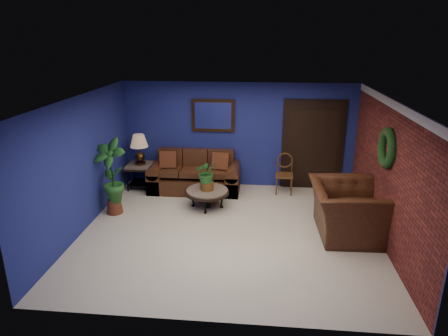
# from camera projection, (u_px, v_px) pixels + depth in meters

# --- Properties ---
(floor) EXTENTS (5.50, 5.50, 0.00)m
(floor) POSITION_uv_depth(u_px,v_px,m) (229.00, 232.00, 7.54)
(floor) COLOR beige
(floor) RESTS_ON ground
(wall_back) EXTENTS (5.50, 0.04, 2.50)m
(wall_back) POSITION_uv_depth(u_px,v_px,m) (238.00, 135.00, 9.49)
(wall_back) COLOR navy
(wall_back) RESTS_ON ground
(wall_left) EXTENTS (0.04, 5.00, 2.50)m
(wall_left) POSITION_uv_depth(u_px,v_px,m) (82.00, 164.00, 7.39)
(wall_left) COLOR navy
(wall_left) RESTS_ON ground
(wall_right_brick) EXTENTS (0.04, 5.00, 2.50)m
(wall_right_brick) POSITION_uv_depth(u_px,v_px,m) (388.00, 174.00, 6.88)
(wall_right_brick) COLOR maroon
(wall_right_brick) RESTS_ON ground
(ceiling) EXTENTS (5.50, 5.00, 0.02)m
(ceiling) POSITION_uv_depth(u_px,v_px,m) (230.00, 99.00, 6.73)
(ceiling) COLOR silver
(ceiling) RESTS_ON wall_back
(crown_molding) EXTENTS (0.03, 5.00, 0.14)m
(crown_molding) POSITION_uv_depth(u_px,v_px,m) (396.00, 106.00, 6.51)
(crown_molding) COLOR white
(crown_molding) RESTS_ON wall_right_brick
(wall_mirror) EXTENTS (1.02, 0.06, 0.77)m
(wall_mirror) POSITION_uv_depth(u_px,v_px,m) (213.00, 116.00, 9.36)
(wall_mirror) COLOR #422913
(wall_mirror) RESTS_ON wall_back
(closet_door) EXTENTS (1.44, 0.06, 2.18)m
(closet_door) POSITION_uv_depth(u_px,v_px,m) (313.00, 146.00, 9.37)
(closet_door) COLOR black
(closet_door) RESTS_ON wall_back
(wreath) EXTENTS (0.16, 0.72, 0.72)m
(wreath) POSITION_uv_depth(u_px,v_px,m) (387.00, 148.00, 6.79)
(wreath) COLOR black
(wreath) RESTS_ON wall_right_brick
(sofa) EXTENTS (2.12, 0.91, 0.95)m
(sofa) POSITION_uv_depth(u_px,v_px,m) (195.00, 177.00, 9.49)
(sofa) COLOR #4E2916
(sofa) RESTS_ON ground
(coffee_table) EXTENTS (0.94, 0.94, 0.40)m
(coffee_table) POSITION_uv_depth(u_px,v_px,m) (207.00, 192.00, 8.49)
(coffee_table) COLOR #55504A
(coffee_table) RESTS_ON ground
(end_table) EXTENTS (0.66, 0.66, 0.60)m
(end_table) POSITION_uv_depth(u_px,v_px,m) (141.00, 170.00, 9.53)
(end_table) COLOR #55504A
(end_table) RESTS_ON ground
(table_lamp) EXTENTS (0.42, 0.42, 0.70)m
(table_lamp) POSITION_uv_depth(u_px,v_px,m) (139.00, 146.00, 9.34)
(table_lamp) COLOR #422913
(table_lamp) RESTS_ON end_table
(side_chair) EXTENTS (0.41, 0.41, 0.93)m
(side_chair) POSITION_uv_depth(u_px,v_px,m) (284.00, 171.00, 9.26)
(side_chair) COLOR brown
(side_chair) RESTS_ON ground
(armchair) EXTENTS (1.32, 1.50, 0.95)m
(armchair) POSITION_uv_depth(u_px,v_px,m) (347.00, 210.00, 7.32)
(armchair) COLOR #4E2916
(armchair) RESTS_ON ground
(coffee_plant) EXTENTS (0.54, 0.49, 0.66)m
(coffee_plant) POSITION_uv_depth(u_px,v_px,m) (207.00, 174.00, 8.36)
(coffee_plant) COLOR brown
(coffee_plant) RESTS_ON coffee_table
(floor_plant) EXTENTS (0.42, 0.38, 0.79)m
(floor_plant) POSITION_uv_depth(u_px,v_px,m) (347.00, 194.00, 8.23)
(floor_plant) COLOR brown
(floor_plant) RESTS_ON ground
(tall_plant) EXTENTS (0.82, 0.69, 1.58)m
(tall_plant) POSITION_uv_depth(u_px,v_px,m) (111.00, 174.00, 8.06)
(tall_plant) COLOR brown
(tall_plant) RESTS_ON ground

